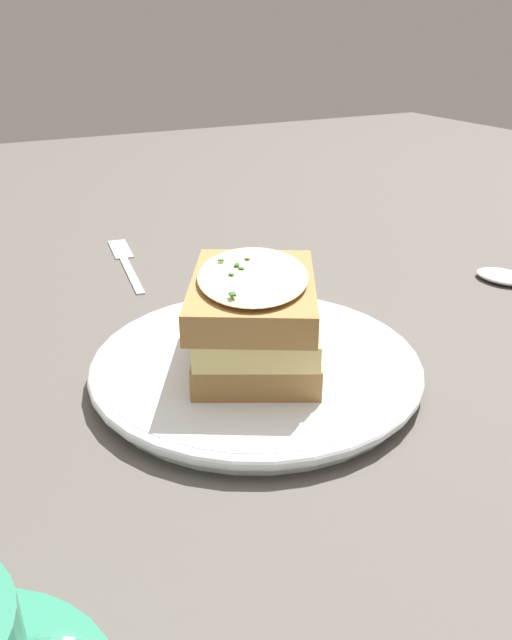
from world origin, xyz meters
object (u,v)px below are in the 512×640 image
at_px(sandwich, 255,315).
at_px(fork, 123,258).
at_px(spoon, 512,279).
at_px(dinner_plate, 256,365).

relative_size(sandwich, fork, 0.87).
bearing_deg(spoon, sandwich, 169.59).
distance_m(dinner_plate, sandwich, 0.04).
distance_m(fork, spoon, 0.45).
height_order(dinner_plate, sandwich, sandwich).
bearing_deg(dinner_plate, sandwich, 17.94).
bearing_deg(fork, dinner_plate, -79.57).
bearing_deg(dinner_plate, spoon, -171.94).
xyz_separation_m(sandwich, spoon, (-0.34, -0.05, -0.05)).
distance_m(dinner_plate, spoon, 0.34).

